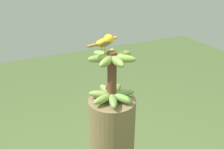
{
  "coord_description": "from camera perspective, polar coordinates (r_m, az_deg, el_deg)",
  "views": [
    {
      "loc": [
        0.52,
        1.09,
        1.86
      ],
      "look_at": [
        0.0,
        0.0,
        1.31
      ],
      "focal_mm": 40.65,
      "sensor_mm": 36.0,
      "label": 1
    }
  ],
  "objects": [
    {
      "name": "banana_bunch",
      "position": [
        1.34,
        -0.02,
        -0.58
      ],
      "size": [
        0.26,
        0.26,
        0.28
      ],
      "color": "brown",
      "rests_on": "banana_tree"
    },
    {
      "name": "perched_bird",
      "position": [
        1.29,
        -1.46,
        7.46
      ],
      "size": [
        0.18,
        0.08,
        0.08
      ],
      "color": "#C68933",
      "rests_on": "banana_bunch"
    }
  ]
}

